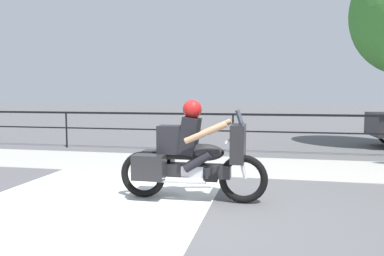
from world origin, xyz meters
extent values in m
plane|color=#565659|center=(0.00, 0.00, 0.00)|extent=(120.00, 120.00, 0.00)
cube|color=#A8A59E|center=(0.00, 3.40, 0.01)|extent=(44.00, 2.40, 0.01)
cube|color=silver|center=(-1.59, -0.20, 0.00)|extent=(3.54, 6.00, 0.01)
cube|color=black|center=(0.00, 5.34, 1.08)|extent=(36.00, 0.04, 0.06)
cube|color=black|center=(0.00, 5.34, 0.61)|extent=(36.00, 0.03, 0.04)
cylinder|color=black|center=(-5.10, 5.34, 0.55)|extent=(0.05, 0.05, 1.11)
cylinder|color=black|center=(0.00, 5.34, 0.55)|extent=(0.05, 0.05, 1.11)
torus|color=black|center=(0.63, 0.49, 0.37)|extent=(0.73, 0.11, 0.73)
torus|color=black|center=(-0.94, 0.49, 0.37)|extent=(0.73, 0.11, 0.73)
cube|color=#232326|center=(-0.15, 0.49, 0.47)|extent=(1.19, 0.22, 0.20)
cube|color=silver|center=(-0.12, 0.49, 0.42)|extent=(0.34, 0.26, 0.26)
ellipsoid|color=#232326|center=(0.03, 0.49, 0.75)|extent=(0.62, 0.30, 0.26)
cube|color=black|center=(-0.31, 0.49, 0.69)|extent=(0.69, 0.28, 0.08)
cube|color=#232326|center=(0.55, 0.49, 0.90)|extent=(0.20, 0.52, 0.56)
cube|color=#1E232B|center=(0.57, 0.49, 1.28)|extent=(0.10, 0.44, 0.24)
cylinder|color=silver|center=(0.41, 0.49, 0.95)|extent=(0.04, 0.70, 0.04)
cylinder|color=silver|center=(-0.34, 0.33, 0.34)|extent=(0.86, 0.09, 0.09)
cube|color=#232326|center=(-0.76, 0.25, 0.54)|extent=(0.48, 0.28, 0.37)
cube|color=#232326|center=(-0.76, 0.73, 0.54)|extent=(0.48, 0.28, 0.37)
cylinder|color=silver|center=(0.60, 0.49, 0.63)|extent=(0.18, 0.06, 0.53)
cube|color=black|center=(-0.19, 0.49, 1.00)|extent=(0.32, 0.36, 0.59)
sphere|color=tan|center=(-0.15, 0.49, 1.38)|extent=(0.23, 0.23, 0.23)
sphere|color=#B21919|center=(-0.15, 0.49, 1.40)|extent=(0.29, 0.29, 0.29)
cylinder|color=black|center=(-0.04, 0.34, 0.63)|extent=(0.44, 0.13, 0.34)
cylinder|color=black|center=(0.11, 0.34, 0.46)|extent=(0.11, 0.11, 0.15)
cube|color=black|center=(0.16, 0.34, 0.39)|extent=(0.20, 0.10, 0.09)
cylinder|color=black|center=(-0.04, 0.64, 0.63)|extent=(0.44, 0.13, 0.34)
cylinder|color=black|center=(0.11, 0.64, 0.46)|extent=(0.11, 0.11, 0.15)
cube|color=black|center=(0.16, 0.64, 0.39)|extent=(0.20, 0.10, 0.09)
cylinder|color=tan|center=(0.11, 0.19, 1.08)|extent=(0.63, 0.09, 0.34)
cylinder|color=tan|center=(0.11, 0.79, 1.08)|extent=(0.63, 0.09, 0.34)
cube|color=black|center=(-0.49, 0.49, 0.93)|extent=(0.37, 0.32, 0.43)
camera|label=1|loc=(1.01, -5.04, 1.62)|focal=35.00mm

